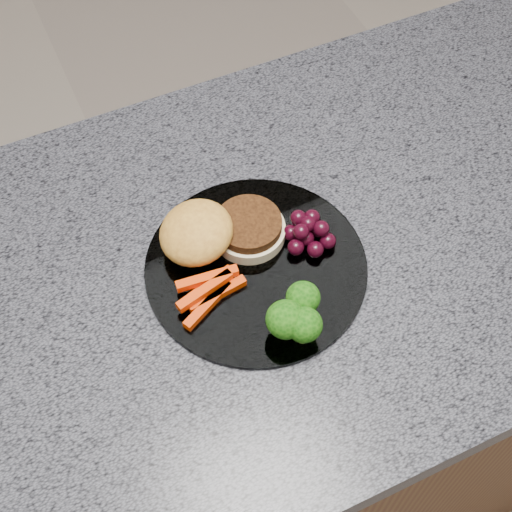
{
  "coord_description": "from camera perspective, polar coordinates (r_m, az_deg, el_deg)",
  "views": [
    {
      "loc": [
        -0.18,
        -0.42,
        1.6
      ],
      "look_at": [
        0.01,
        -0.01,
        0.93
      ],
      "focal_mm": 50.0,
      "sensor_mm": 36.0,
      "label": 1
    }
  ],
  "objects": [
    {
      "name": "burger",
      "position": [
        0.83,
        -3.28,
        1.84
      ],
      "size": [
        0.16,
        0.1,
        0.05
      ],
      "rotation": [
        0.0,
        0.0,
        -0.06
      ],
      "color": "beige",
      "rests_on": "plate"
    },
    {
      "name": "plate",
      "position": [
        0.83,
        0.0,
        -0.87
      ],
      "size": [
        0.26,
        0.26,
        0.01
      ],
      "primitive_type": "cylinder",
      "color": "white",
      "rests_on": "countertop"
    },
    {
      "name": "island_cabinet",
      "position": [
        1.26,
        -0.78,
        -12.19
      ],
      "size": [
        1.2,
        0.6,
        0.86
      ],
      "primitive_type": "cube",
      "color": "#53381C",
      "rests_on": "ground"
    },
    {
      "name": "broccoli",
      "position": [
        0.76,
        3.24,
        -4.78
      ],
      "size": [
        0.07,
        0.07,
        0.05
      ],
      "rotation": [
        0.0,
        0.0,
        0.33
      ],
      "color": "#5C8B32",
      "rests_on": "plate"
    },
    {
      "name": "carrot_sticks",
      "position": [
        0.8,
        -3.81,
        -2.81
      ],
      "size": [
        0.09,
        0.06,
        0.02
      ],
      "rotation": [
        0.0,
        0.0,
        -0.02
      ],
      "color": "red",
      "rests_on": "plate"
    },
    {
      "name": "countertop",
      "position": [
        0.86,
        -1.12,
        -1.23
      ],
      "size": [
        1.2,
        0.6,
        0.04
      ],
      "primitive_type": "cube",
      "color": "#4D4E58",
      "rests_on": "island_cabinet"
    },
    {
      "name": "grape_bunch",
      "position": [
        0.84,
        4.21,
        1.95
      ],
      "size": [
        0.06,
        0.06,
        0.03
      ],
      "rotation": [
        0.0,
        0.0,
        0.02
      ],
      "color": "black",
      "rests_on": "plate"
    }
  ]
}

